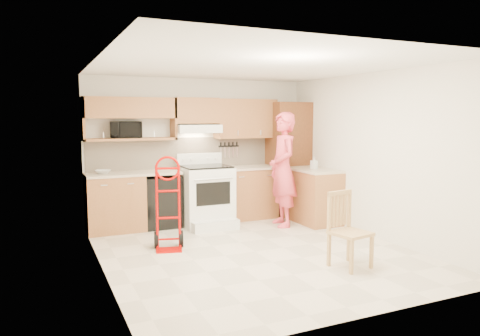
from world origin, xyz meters
TOP-DOWN VIEW (x-y plane):
  - floor at (0.00, 0.00)m, footprint 4.00×4.50m
  - ceiling at (0.00, 0.00)m, footprint 4.00×4.50m
  - wall_back at (0.00, 2.26)m, footprint 4.00×0.02m
  - wall_front at (0.00, -2.26)m, footprint 4.00×0.02m
  - wall_left at (-2.01, 0.00)m, footprint 0.02×4.50m
  - wall_right at (2.01, 0.00)m, footprint 0.02×4.50m
  - backsplash at (0.00, 2.23)m, footprint 3.92×0.03m
  - lower_cab_left at (-1.55, 1.95)m, footprint 0.90×0.60m
  - dishwasher at (-0.80, 1.95)m, footprint 0.60×0.60m
  - lower_cab_right at (0.83, 1.95)m, footprint 1.14×0.60m
  - countertop_left at (-1.25, 1.95)m, footprint 1.50×0.63m
  - countertop_right at (0.83, 1.95)m, footprint 1.14×0.63m
  - cab_return_right at (1.70, 1.15)m, footprint 0.60×1.00m
  - countertop_return at (1.70, 1.15)m, footprint 0.63×1.00m
  - pantry_tall at (1.65, 1.95)m, footprint 0.70×0.60m
  - upper_cab_left at (-1.25, 2.08)m, footprint 1.50×0.33m
  - upper_shelf_mw at (-1.25, 2.08)m, footprint 1.50×0.33m
  - upper_cab_center at (-0.12, 2.08)m, footprint 0.76×0.33m
  - upper_cab_right at (0.83, 2.08)m, footprint 1.14×0.33m
  - range_hood at (-0.12, 2.02)m, footprint 0.76×0.46m
  - knife_strip at (0.55, 2.21)m, footprint 0.40×0.05m
  - microwave at (-1.32, 2.08)m, footprint 0.52×0.38m
  - range at (-0.07, 1.68)m, footprint 0.82×1.07m
  - person at (1.09, 1.16)m, footprint 0.57×0.77m
  - hand_truck at (-1.04, 0.60)m, footprint 0.55×0.53m
  - dining_chair at (0.77, -1.06)m, footprint 0.49×0.52m
  - soap_bottle at (1.70, 1.15)m, footprint 0.11×0.11m
  - bowl at (-1.72, 1.95)m, footprint 0.30×0.30m

SIDE VIEW (x-z plane):
  - floor at x=0.00m, z-range -0.02..0.00m
  - dishwasher at x=-0.80m, z-range 0.00..0.85m
  - lower_cab_left at x=-1.55m, z-range 0.00..0.90m
  - lower_cab_right at x=0.83m, z-range 0.00..0.90m
  - cab_return_right at x=1.70m, z-range 0.00..0.90m
  - dining_chair at x=0.77m, z-range 0.00..0.93m
  - hand_truck at x=-1.04m, z-range 0.00..1.17m
  - range at x=-0.07m, z-range 0.00..1.20m
  - countertop_left at x=-1.25m, z-range 0.90..0.94m
  - countertop_right at x=0.83m, z-range 0.90..0.94m
  - countertop_return at x=1.70m, z-range 0.90..0.94m
  - person at x=1.09m, z-range 0.00..1.91m
  - bowl at x=-1.72m, z-range 0.94..1.00m
  - soap_bottle at x=1.70m, z-range 0.94..1.15m
  - pantry_tall at x=1.65m, z-range 0.00..2.10m
  - backsplash at x=0.00m, z-range 0.92..1.48m
  - knife_strip at x=0.55m, z-range 1.09..1.39m
  - wall_back at x=0.00m, z-range 0.00..2.50m
  - wall_front at x=0.00m, z-range 0.00..2.50m
  - wall_left at x=-2.01m, z-range 0.00..2.50m
  - wall_right at x=2.01m, z-range 0.00..2.50m
  - upper_shelf_mw at x=-1.25m, z-range 1.45..1.49m
  - microwave at x=-1.32m, z-range 1.49..1.76m
  - range_hood at x=-0.12m, z-range 1.56..1.70m
  - upper_cab_right at x=0.83m, z-range 1.45..2.15m
  - upper_cab_center at x=-0.12m, z-range 1.72..2.16m
  - upper_cab_left at x=-1.25m, z-range 1.81..2.15m
  - ceiling at x=0.00m, z-range 2.50..2.52m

